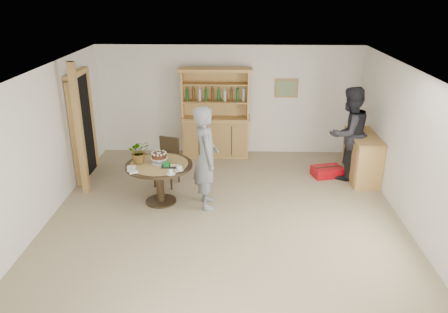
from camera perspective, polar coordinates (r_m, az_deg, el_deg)
ground at (r=7.34m, az=0.07°, el=-9.06°), size 7.00×7.00×0.00m
room_shell at (r=6.63m, az=0.10°, el=4.03°), size 6.04×7.04×2.52m
doorway at (r=9.26m, az=-18.06°, el=3.98°), size 0.13×1.10×2.18m
pine_post at (r=8.42m, az=-18.39°, el=3.26°), size 0.12×0.12×2.50m
hutch at (r=10.04m, az=-1.09°, el=3.89°), size 1.62×0.54×2.04m
sideboard at (r=9.29m, az=17.61°, el=-0.07°), size 0.54×1.26×0.94m
dining_table at (r=7.92m, az=-8.44°, el=-1.98°), size 1.20×1.20×0.76m
dining_chair at (r=8.69m, az=-7.36°, el=-0.23°), size 0.52×0.52×0.95m
birthday_cake at (r=7.86m, az=-8.49°, el=0.02°), size 0.30×0.30×0.20m
flower_vase at (r=7.90m, az=-11.02°, el=0.64°), size 0.47×0.44×0.42m
gift_tray at (r=7.70m, az=-7.09°, el=-1.14°), size 0.30×0.20×0.08m
coffee_cup_a at (r=7.53m, az=-5.87°, el=-1.53°), size 0.15×0.15×0.09m
coffee_cup_b at (r=7.39m, az=-6.96°, el=-2.06°), size 0.15×0.15×0.08m
napkins at (r=7.66m, az=-11.92°, el=-1.69°), size 0.24×0.33×0.03m
teen_boy at (r=7.60m, az=-2.37°, el=-0.17°), size 0.57×0.75×1.85m
adult_person at (r=9.10m, az=15.96°, el=2.90°), size 1.17×1.10×1.90m
red_suitcase at (r=9.36m, az=13.32°, el=-1.91°), size 0.68×0.53×0.21m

